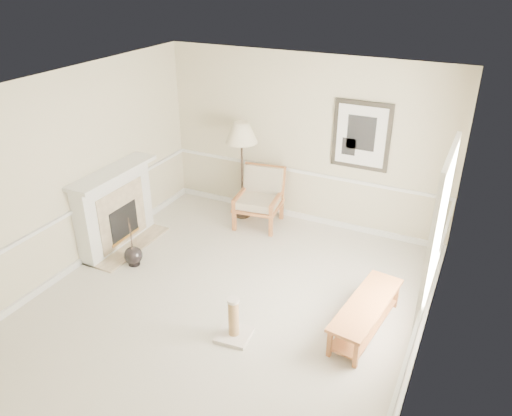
% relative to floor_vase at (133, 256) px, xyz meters
% --- Properties ---
extents(ground, '(5.50, 5.50, 0.00)m').
position_rel_floor_vase_xyz_m(ground, '(1.75, -0.21, -0.15)').
color(ground, silver).
rests_on(ground, ground).
extents(room, '(5.04, 5.54, 2.92)m').
position_rel_floor_vase_xyz_m(room, '(1.88, -0.13, 1.72)').
color(room, beige).
rests_on(room, ground).
extents(fireplace, '(0.64, 1.64, 1.31)m').
position_rel_floor_vase_xyz_m(fireplace, '(-0.60, 0.39, 0.49)').
color(fireplace, white).
rests_on(fireplace, ground).
extents(floor_vase, '(0.28, 0.28, 0.82)m').
position_rel_floor_vase_xyz_m(floor_vase, '(0.00, 0.00, 0.00)').
color(floor_vase, black).
rests_on(floor_vase, ground).
extents(armchair, '(0.84, 0.89, 0.99)m').
position_rel_floor_vase_xyz_m(armchair, '(1.14, 2.10, 0.38)').
color(armchair, '#AB6037').
rests_on(armchair, ground).
extents(floor_lamp, '(0.62, 0.62, 1.75)m').
position_rel_floor_vase_xyz_m(floor_lamp, '(0.75, 2.16, 1.38)').
color(floor_lamp, black).
rests_on(floor_lamp, ground).
extents(bench, '(0.62, 1.50, 0.42)m').
position_rel_floor_vase_xyz_m(bench, '(3.56, 0.08, 0.13)').
color(bench, '#AB6037').
rests_on(bench, ground).
extents(scratching_post, '(0.44, 0.44, 0.58)m').
position_rel_floor_vase_xyz_m(scratching_post, '(2.15, -0.76, 0.03)').
color(scratching_post, silver).
rests_on(scratching_post, ground).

